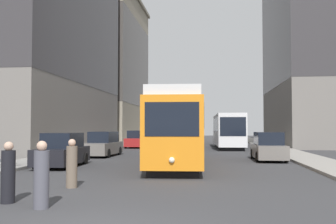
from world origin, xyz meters
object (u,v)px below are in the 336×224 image
(streetcar, at_px, (179,128))
(parked_car_left_far, at_px, (136,140))
(transit_bus, at_px, (228,129))
(pedestrian_crossing_near, at_px, (72,165))
(parked_car_right_far, at_px, (268,147))
(parked_car_left_near, at_px, (62,151))
(parked_car_left_mid, at_px, (103,145))
(pedestrian_crossing_far, at_px, (8,174))
(pedestrian_on_sidewalk, at_px, (41,177))

(streetcar, xyz_separation_m, parked_car_left_far, (-6.14, 17.92, -1.26))
(transit_bus, bearing_deg, pedestrian_crossing_near, -105.54)
(parked_car_right_far, height_order, pedestrian_crossing_near, parked_car_right_far)
(pedestrian_crossing_near, bearing_deg, parked_car_right_far, -167.04)
(streetcar, bearing_deg, pedestrian_crossing_near, -110.54)
(parked_car_left_near, bearing_deg, parked_car_left_far, 87.31)
(parked_car_left_near, bearing_deg, transit_bus, 61.89)
(streetcar, relative_size, parked_car_right_far, 2.96)
(parked_car_left_mid, relative_size, pedestrian_crossing_far, 2.89)
(parked_car_left_near, xyz_separation_m, pedestrian_crossing_near, (3.20, -7.02, -0.05))
(streetcar, bearing_deg, parked_car_left_near, -163.55)
(parked_car_left_mid, distance_m, pedestrian_crossing_near, 15.13)
(pedestrian_on_sidewalk, bearing_deg, pedestrian_crossing_far, -112.93)
(parked_car_left_far, relative_size, pedestrian_crossing_near, 2.60)
(transit_bus, bearing_deg, pedestrian_on_sidewalk, -103.23)
(streetcar, distance_m, pedestrian_crossing_near, 9.71)
(pedestrian_crossing_far, bearing_deg, pedestrian_on_sidewalk, 46.32)
(transit_bus, bearing_deg, parked_car_left_mid, -129.87)
(parked_car_left_mid, bearing_deg, parked_car_right_far, -10.66)
(parked_car_left_far, bearing_deg, streetcar, -72.98)
(parked_car_left_far, relative_size, pedestrian_on_sidewalk, 2.53)
(pedestrian_crossing_near, relative_size, pedestrian_crossing_far, 1.00)
(pedestrian_on_sidewalk, bearing_deg, parked_car_left_far, -171.11)
(parked_car_left_mid, height_order, parked_car_right_far, same)
(parked_car_left_mid, xyz_separation_m, pedestrian_on_sidewalk, (3.68, -18.22, -0.03))
(parked_car_left_near, xyz_separation_m, parked_car_right_far, (11.63, 5.31, 0.00))
(transit_bus, relative_size, parked_car_left_mid, 2.33)
(parked_car_left_near, bearing_deg, pedestrian_crossing_far, -78.78)
(transit_bus, distance_m, parked_car_left_mid, 15.83)
(streetcar, xyz_separation_m, pedestrian_on_sidewalk, (-2.46, -12.59, -1.28))
(streetcar, relative_size, pedestrian_crossing_near, 8.07)
(parked_car_right_far, bearing_deg, parked_car_left_far, -52.20)
(streetcar, xyz_separation_m, pedestrian_crossing_far, (-3.70, -12.01, -1.31))
(parked_car_left_far, relative_size, pedestrian_crossing_far, 2.59)
(transit_bus, bearing_deg, parked_car_left_far, 179.07)
(parked_car_left_near, relative_size, parked_car_left_far, 1.06)
(pedestrian_on_sidewalk, bearing_deg, streetcar, 170.96)
(parked_car_left_mid, height_order, pedestrian_crossing_near, parked_car_left_mid)
(pedestrian_crossing_far, bearing_deg, transit_bus, 147.83)
(parked_car_left_near, relative_size, pedestrian_crossing_near, 2.75)
(transit_bus, xyz_separation_m, pedestrian_crossing_far, (-7.20, -30.16, -1.15))
(parked_car_left_mid, height_order, pedestrian_crossing_far, parked_car_left_mid)
(transit_bus, relative_size, parked_car_left_far, 2.59)
(parked_car_left_mid, distance_m, pedestrian_crossing_far, 17.82)
(parked_car_right_far, distance_m, pedestrian_on_sidewalk, 17.66)
(streetcar, bearing_deg, parked_car_left_mid, 134.74)
(transit_bus, xyz_separation_m, parked_car_left_near, (-9.64, -20.28, -1.10))
(streetcar, relative_size, transit_bus, 1.20)
(parked_car_right_far, bearing_deg, parked_car_left_near, 24.07)
(pedestrian_crossing_near, bearing_deg, streetcar, -150.49)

